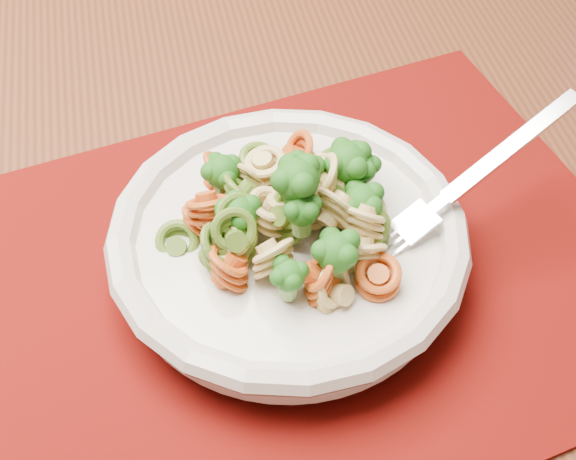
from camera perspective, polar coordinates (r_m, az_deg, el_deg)
name	(u,v)px	position (r m, az deg, el deg)	size (l,w,h in m)	color
dining_table	(267,214)	(0.70, -1.53, 1.14)	(1.58, 1.19, 0.74)	#572C18
placemat	(305,276)	(0.54, 1.19, -3.26)	(0.44, 0.35, 0.00)	#580306
pasta_bowl	(288,242)	(0.52, 0.00, -0.87)	(0.23, 0.23, 0.04)	beige
pasta_broccoli_heap	(288,224)	(0.50, 0.00, 0.44)	(0.20, 0.20, 0.06)	tan
fork	(415,222)	(0.51, 9.05, 0.54)	(0.19, 0.02, 0.01)	silver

